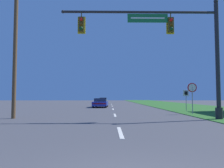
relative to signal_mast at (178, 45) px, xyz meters
The scene contains 8 objects.
grass_verge_right 20.87m from the signal_mast, 71.01° to the left, with size 10.00×110.00×0.04m.
road_center_line 12.78m from the signal_mast, 109.06° to the left, with size 0.16×34.80×0.01m.
signal_mast is the anchor object (origin of this frame).
car_ahead 17.29m from the signal_mast, 109.02° to the left, with size 2.04×4.73×1.19m.
far_car 37.57m from the signal_mast, 98.78° to the left, with size 1.82×4.68×1.19m.
stop_sign 5.59m from the signal_mast, 59.39° to the left, with size 0.76×0.07×2.50m.
route_sign_post 8.81m from the signal_mast, 67.39° to the left, with size 0.55×0.06×2.03m.
utility_pole_near 10.61m from the signal_mast, behind, with size 1.80×0.26×10.00m.
Camera 1 is at (-0.44, -2.79, 1.42)m, focal length 35.00 mm.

